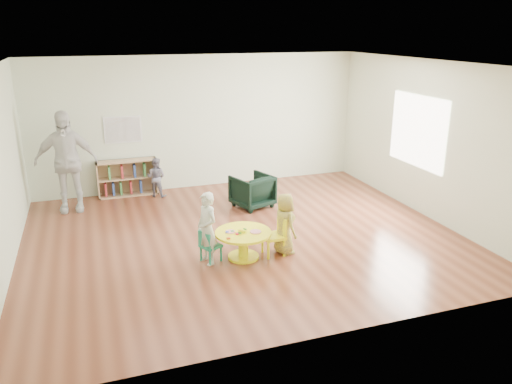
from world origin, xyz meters
The scene contains 11 objects.
room centered at (0.01, 0.00, 1.89)m, with size 7.10×7.00×2.80m.
activity_table centered at (-0.23, -0.77, 0.29)m, with size 0.85×0.85×0.47m.
kid_chair_left centered at (-0.76, -0.74, 0.26)m, with size 0.35×0.35×0.49m.
kid_chair_right centered at (0.28, -0.80, 0.32)m, with size 0.33×0.33×0.60m.
bookshelf centered at (-1.61, 2.86, 0.37)m, with size 1.20×0.30×0.75m.
alphabet_poster centered at (-1.60, 2.98, 1.35)m, with size 0.74×0.01×0.54m.
armchair centered at (0.62, 1.35, 0.32)m, with size 0.68×0.70×0.63m, color black.
child_left centered at (-0.78, -0.75, 0.54)m, with size 0.40×0.26×1.09m, color silver.
child_right centered at (0.42, -0.80, 0.48)m, with size 0.47×0.31×0.96m, color yellow.
toddler centered at (-1.05, 2.57, 0.41)m, with size 0.40×0.31×0.82m, color #18183C.
adult_caretaker centered at (-2.71, 2.27, 0.95)m, with size 1.12×0.47×1.91m, color silver.
Camera 1 is at (-2.27, -7.33, 3.33)m, focal length 35.00 mm.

